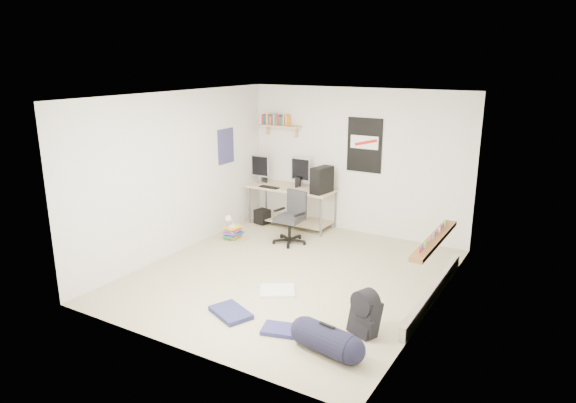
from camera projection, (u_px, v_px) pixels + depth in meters
The scene contains 26 objects.
floor at pixel (290, 275), 7.29m from camera, with size 4.00×4.50×0.01m, color gray.
ceiling at pixel (290, 95), 6.61m from camera, with size 4.00×4.50×0.01m, color white.
back_wall at pixel (356, 162), 8.82m from camera, with size 4.00×0.01×2.50m, color silver.
left_wall at pixel (178, 173), 7.93m from camera, with size 0.01×4.50×2.50m, color silver.
right_wall at pixel (438, 211), 5.97m from camera, with size 0.01×4.50×2.50m, color silver.
desk at pixel (292, 206), 9.35m from camera, with size 1.61×0.70×0.73m, color #C7A98A.
monitor_left at pixel (261, 172), 9.48m from camera, with size 0.36×0.09×0.40m, color #B8B8BE.
monitor_right at pixel (301, 176), 9.15m from camera, with size 0.38×0.10×0.42m, color #B5B6BB.
pc_tower at pixel (322, 180), 8.76m from camera, with size 0.20×0.43×0.45m, color black.
keyboard at pixel (269, 187), 9.15m from camera, with size 0.36×0.13×0.02m, color black.
speaker_left at pixel (265, 178), 9.52m from camera, with size 0.09×0.09×0.17m, color black.
speaker_right at pixel (298, 182), 9.16m from camera, with size 0.09×0.09×0.19m, color black.
office_chair at pixel (290, 215), 8.41m from camera, with size 0.57×0.57×0.87m, color #262729.
wall_shelf at pixel (281, 126), 9.29m from camera, with size 0.80×0.22×0.24m, color tan.
poster_back_wall at pixel (364, 145), 8.64m from camera, with size 0.62×0.03×0.92m, color black.
poster_left_wall at pixel (226, 146), 8.85m from camera, with size 0.02×0.42×0.60m, color navy.
window at pixel (442, 189), 6.19m from camera, with size 0.10×1.50×1.26m, color brown.
baseboard_heater at pixel (433, 292), 6.55m from camera, with size 0.08×2.50×0.18m, color #B7B2A8.
backpack at pixel (365, 317), 5.69m from camera, with size 0.31×0.25×0.41m, color black.
duffel_bag at pixel (327, 341), 5.32m from camera, with size 0.31×0.31×0.60m, color black.
tshirt at pixel (277, 291), 6.74m from camera, with size 0.45×0.38×0.04m, color silver.
jeans_a at pixel (231, 313), 6.14m from camera, with size 0.53×0.33×0.06m, color #21254C.
jeans_b at pixel (279, 329), 5.77m from camera, with size 0.38×0.29×0.05m, color navy.
book_stack at pixel (232, 231), 8.66m from camera, with size 0.48×0.39×0.33m, color brown.
desk_lamp at pixel (232, 218), 8.57m from camera, with size 0.12×0.21×0.21m, color white.
subwoofer at pixel (262, 216), 9.49m from camera, with size 0.23×0.23×0.26m, color black.
Camera 1 is at (3.40, -5.81, 2.98)m, focal length 32.00 mm.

